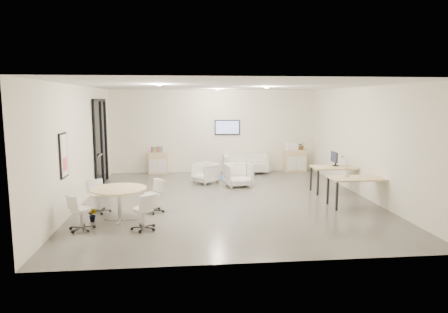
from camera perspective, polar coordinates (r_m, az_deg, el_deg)
name	(u,v)px	position (r m, az deg, el deg)	size (l,w,h in m)	color
room_shell	(227,144)	(11.16, 0.44, 1.84)	(9.60, 10.60, 4.80)	#595751
glass_door	(101,140)	(13.87, -17.22, 2.30)	(0.09, 1.90, 2.85)	black
artwork	(64,156)	(9.90, -21.95, 0.13)	(0.05, 0.54, 1.04)	black
wall_tv	(227,127)	(15.62, 0.46, 4.19)	(0.98, 0.06, 0.58)	black
ceiling_spots	(217,87)	(11.91, -0.97, 9.84)	(3.14, 4.14, 0.03)	#FFEAC6
sideboard_left	(158,163)	(15.53, -9.40, -0.93)	(0.73, 0.38, 0.82)	#D3B57F
sideboard_right	(295,160)	(16.10, 10.12, -0.56)	(0.86, 0.42, 0.86)	#D3B57F
books	(157,150)	(15.46, -9.58, 0.98)	(0.43, 0.14, 0.22)	red
printer	(291,146)	(15.98, 9.61, 1.47)	(0.49, 0.43, 0.31)	white
loveseat	(246,164)	(15.49, 3.10, -1.09)	(1.73, 0.92, 0.64)	silver
blue_rug	(220,178)	(14.57, -0.52, -3.02)	(1.50, 1.00, 0.01)	#2D4F8A
armchair_left	(205,172)	(13.62, -2.67, -2.23)	(0.73, 0.69, 0.75)	silver
armchair_right	(238,174)	(13.09, 2.07, -2.47)	(0.81, 0.76, 0.83)	silver
desk_rear	(337,169)	(12.66, 15.86, -1.77)	(1.55, 0.82, 0.80)	#D3B57F
desk_front	(358,180)	(11.13, 18.63, -3.27)	(1.53, 0.79, 0.79)	#D3B57F
monitor	(334,158)	(12.73, 15.50, -0.26)	(0.20, 0.50, 0.44)	black
round_table	(119,192)	(9.66, -14.75, -4.87)	(1.27, 1.27, 0.78)	#D3B57F
meeting_chairs	(120,203)	(9.73, -14.69, -6.50)	(2.27, 2.27, 0.82)	white
plant_cabinet	(302,147)	(16.07, 11.05, 1.37)	(0.27, 0.30, 0.23)	#3F7F3F
plant_floor	(93,219)	(9.88, -18.18, -8.44)	(0.18, 0.33, 0.15)	#3F7F3F
cup	(347,174)	(11.11, 17.15, -2.45)	(0.13, 0.10, 0.13)	white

